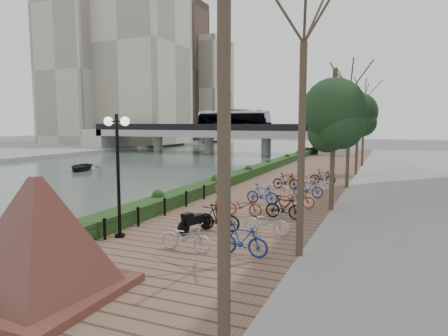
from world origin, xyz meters
The scene contains 14 objects.
ground centered at (0.00, 0.00, 0.00)m, with size 220.00×220.00×0.00m, color #59595B.
river_water centered at (-15.00, 25.00, 0.01)m, with size 30.00×130.00×0.02m, color #42534C.
promenade centered at (4.00, 17.50, 0.25)m, with size 8.00×75.00×0.50m, color brown.
hedge centered at (0.60, 20.00, 0.80)m, with size 1.10×56.00×0.60m, color #143915.
chain_fence centered at (1.40, 2.00, 0.85)m, with size 0.10×14.10×0.70m.
granite_monument centered at (3.01, -3.24, 1.94)m, with size 5.43×5.43×2.84m.
lamppost centered at (1.66, 1.50, 3.68)m, with size 1.02×0.32×4.36m.
motorcycle centered at (3.85, 3.11, 0.94)m, with size 0.44×1.41×0.88m, color black, non-canonical shape.
pedestrian centered at (4.00, 5.10, 1.43)m, with size 0.68×0.45×1.87m, color brown.
bicycle_parking centered at (5.49, 8.93, 0.97)m, with size 2.40×17.32×1.00m.
street_trees centered at (8.00, 12.68, 3.69)m, with size 3.20×37.12×6.80m.
bridge centered at (-14.16, 45.00, 3.37)m, with size 36.00×10.77×6.50m.
boat centered at (-16.78, 19.76, 0.40)m, with size 2.64×3.70×0.77m, color black.
far_buildings centered at (-41.66, 65.91, 16.12)m, with size 35.00×38.00×38.00m.
Camera 1 is at (10.46, -9.88, 4.55)m, focal length 32.00 mm.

